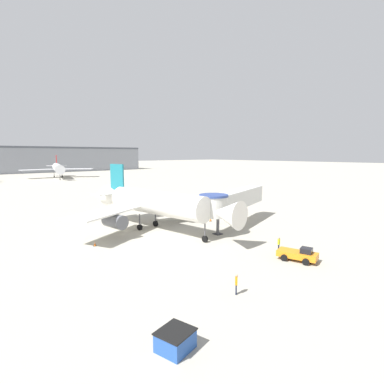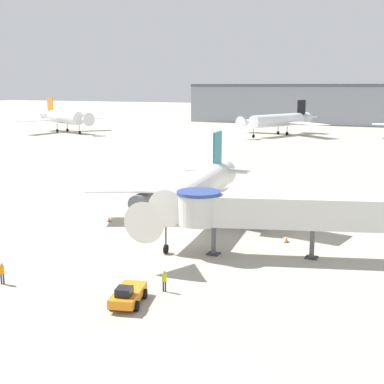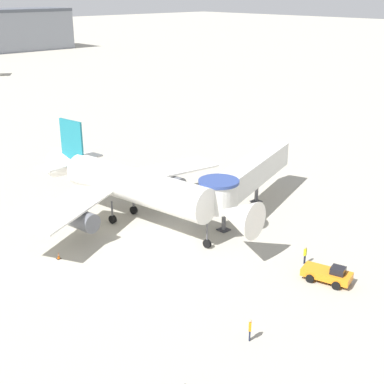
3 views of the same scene
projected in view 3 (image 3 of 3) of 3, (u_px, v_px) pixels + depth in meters
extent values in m
plane|color=#A8A393|center=(159.00, 236.00, 54.77)|extent=(800.00, 800.00, 0.00)
cylinder|color=white|center=(137.00, 186.00, 56.11)|extent=(6.17, 18.67, 3.61)
cone|color=white|center=(237.00, 216.00, 48.79)|extent=(4.13, 4.44, 3.61)
cone|color=white|center=(72.00, 167.00, 62.17)|extent=(4.34, 5.87, 3.61)
cube|color=white|center=(65.00, 208.00, 52.10)|extent=(12.45, 9.13, 0.22)
cube|color=white|center=(168.00, 169.00, 63.30)|extent=(12.28, 6.37, 0.22)
cube|color=#19707F|center=(72.00, 140.00, 60.85)|extent=(0.75, 3.60, 4.69)
cube|color=white|center=(70.00, 161.00, 62.10)|extent=(8.23, 3.62, 0.18)
cylinder|color=#565960|center=(81.00, 220.00, 52.62)|extent=(2.47, 3.85, 1.98)
cylinder|color=#565960|center=(170.00, 183.00, 62.45)|extent=(2.47, 3.85, 1.98)
cylinder|color=#4C4C51|center=(207.00, 234.00, 51.76)|extent=(0.18, 0.18, 2.07)
cylinder|color=black|center=(207.00, 244.00, 52.13)|extent=(0.38, 0.93, 0.90)
cylinder|color=#4C4C51|center=(112.00, 210.00, 57.26)|extent=(0.22, 0.22, 2.07)
cylinder|color=black|center=(113.00, 219.00, 57.63)|extent=(0.52, 0.95, 0.90)
cylinder|color=#4C4C51|center=(133.00, 202.00, 59.64)|extent=(0.22, 0.22, 2.07)
cylinder|color=black|center=(134.00, 210.00, 60.01)|extent=(0.52, 0.95, 0.90)
cube|color=silver|center=(252.00, 172.00, 60.56)|extent=(17.35, 7.89, 2.80)
cylinder|color=silver|center=(219.00, 196.00, 53.41)|extent=(3.90, 3.90, 2.80)
cylinder|color=navy|center=(219.00, 182.00, 52.85)|extent=(4.10, 4.10, 0.30)
cylinder|color=#56565B|center=(224.00, 217.00, 55.57)|extent=(0.44, 0.44, 2.93)
cube|color=#333338|center=(224.00, 230.00, 56.08)|extent=(1.10, 1.10, 0.12)
cylinder|color=#56565B|center=(257.00, 190.00, 63.01)|extent=(0.44, 0.44, 2.93)
cube|color=#333338|center=(256.00, 201.00, 63.51)|extent=(1.10, 1.10, 0.12)
cube|color=orange|center=(327.00, 274.00, 46.12)|extent=(2.86, 4.50, 0.65)
cube|color=black|center=(338.00, 270.00, 45.44)|extent=(1.36, 1.42, 0.58)
cylinder|color=black|center=(336.00, 286.00, 44.94)|extent=(0.48, 0.79, 0.73)
cylinder|color=black|center=(343.00, 276.00, 46.42)|extent=(0.48, 0.79, 0.73)
cylinder|color=black|center=(310.00, 278.00, 46.04)|extent=(0.48, 0.79, 0.73)
cylinder|color=black|center=(317.00, 269.00, 47.53)|extent=(0.48, 0.79, 0.73)
cube|color=black|center=(212.00, 200.00, 64.03)|extent=(0.44, 0.44, 0.04)
cone|color=orange|center=(212.00, 197.00, 63.90)|extent=(0.30, 0.30, 0.68)
cylinder|color=white|center=(212.00, 197.00, 63.87)|extent=(0.16, 0.16, 0.08)
cube|color=black|center=(59.00, 259.00, 50.15)|extent=(0.39, 0.39, 0.04)
cone|color=orange|center=(59.00, 256.00, 50.04)|extent=(0.27, 0.27, 0.61)
cylinder|color=white|center=(58.00, 255.00, 50.01)|extent=(0.15, 0.15, 0.07)
cylinder|color=#1E2338|center=(250.00, 336.00, 38.33)|extent=(0.12, 0.12, 0.86)
cylinder|color=#1E2338|center=(250.00, 334.00, 38.50)|extent=(0.12, 0.12, 0.86)
cube|color=orange|center=(250.00, 326.00, 38.14)|extent=(0.39, 0.37, 0.68)
sphere|color=tan|center=(250.00, 321.00, 37.98)|extent=(0.23, 0.23, 0.23)
cylinder|color=#1E2338|center=(305.00, 259.00, 49.27)|extent=(0.12, 0.12, 0.83)
cylinder|color=#1E2338|center=(304.00, 260.00, 49.13)|extent=(0.12, 0.12, 0.83)
cube|color=#D1E019|center=(305.00, 252.00, 48.93)|extent=(0.36, 0.26, 0.66)
sphere|color=tan|center=(306.00, 248.00, 48.78)|extent=(0.23, 0.23, 0.23)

